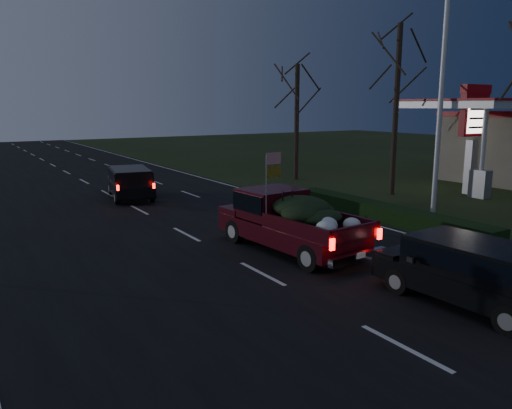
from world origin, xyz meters
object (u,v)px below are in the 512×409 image
gas_price_pylon (474,121)px  lead_suv (130,180)px  pickup_truck (290,218)px  rear_suv (476,268)px  light_pole (442,80)px

gas_price_pylon → lead_suv: 17.57m
pickup_truck → rear_suv: size_ratio=1.26×
pickup_truck → rear_suv: pickup_truck is taller
light_pole → gas_price_pylon: (6.50, 2.99, -1.71)m
light_pole → lead_suv: bearing=129.1°
light_pole → lead_suv: 14.84m
pickup_truck → lead_suv: (-1.40, 11.48, -0.12)m
gas_price_pylon → rear_suv: (-13.11, -9.44, -2.84)m
light_pole → lead_suv: light_pole is taller
pickup_truck → lead_suv: pickup_truck is taller
light_pole → rear_suv: light_pole is taller
light_pole → pickup_truck: (-7.50, -0.51, -4.43)m
light_pole → pickup_truck: size_ratio=1.67×
pickup_truck → light_pole: bearing=-0.2°
pickup_truck → lead_suv: bearing=92.9°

